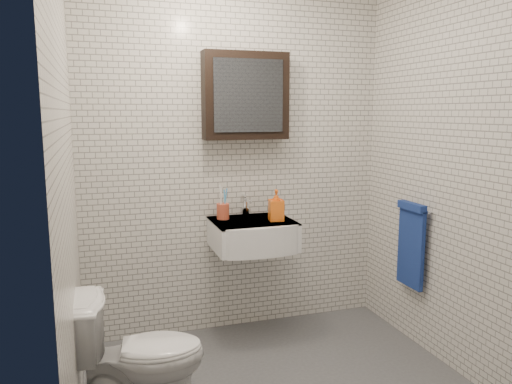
# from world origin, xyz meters

# --- Properties ---
(room_shell) EXTENTS (2.22, 2.02, 2.51)m
(room_shell) POSITION_xyz_m (0.00, 0.00, 1.47)
(room_shell) COLOR silver
(room_shell) RESTS_ON ground
(washbasin) EXTENTS (0.55, 0.50, 0.20)m
(washbasin) POSITION_xyz_m (0.05, 0.73, 0.76)
(washbasin) COLOR white
(washbasin) RESTS_ON room_shell
(faucet) EXTENTS (0.06, 0.20, 0.15)m
(faucet) POSITION_xyz_m (0.05, 0.93, 0.92)
(faucet) COLOR silver
(faucet) RESTS_ON washbasin
(mirror_cabinet) EXTENTS (0.60, 0.15, 0.60)m
(mirror_cabinet) POSITION_xyz_m (0.05, 0.93, 1.70)
(mirror_cabinet) COLOR black
(mirror_cabinet) RESTS_ON room_shell
(towel_rail) EXTENTS (0.09, 0.30, 0.58)m
(towel_rail) POSITION_xyz_m (1.04, 0.35, 0.72)
(towel_rail) COLOR silver
(towel_rail) RESTS_ON room_shell
(toothbrush_cup) EXTENTS (0.11, 0.11, 0.24)m
(toothbrush_cup) POSITION_xyz_m (-0.13, 0.88, 0.91)
(toothbrush_cup) COLOR #C04C30
(toothbrush_cup) RESTS_ON washbasin
(soap_bottle) EXTENTS (0.11, 0.11, 0.22)m
(soap_bottle) POSITION_xyz_m (0.20, 0.71, 0.96)
(soap_bottle) COLOR orange
(soap_bottle) RESTS_ON washbasin
(toilet) EXTENTS (0.71, 0.46, 0.68)m
(toilet) POSITION_xyz_m (-0.80, 0.05, 0.34)
(toilet) COLOR white
(toilet) RESTS_ON ground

